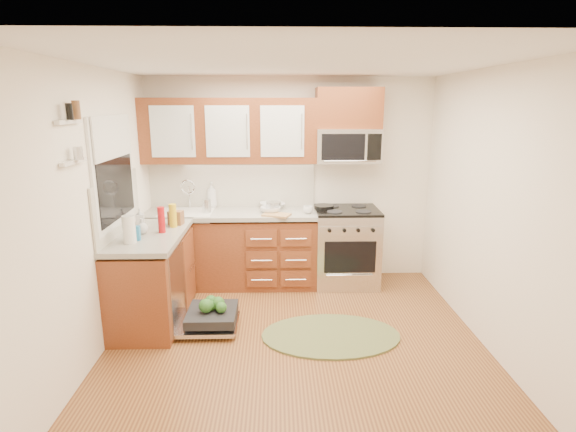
{
  "coord_description": "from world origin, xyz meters",
  "views": [
    {
      "loc": [
        -0.17,
        -3.82,
        2.17
      ],
      "look_at": [
        -0.05,
        0.85,
        1.01
      ],
      "focal_mm": 28.0,
      "sensor_mm": 36.0,
      "label": 1
    }
  ],
  "objects_px": {
    "rug": "(331,335)",
    "cup": "(308,210)",
    "bowl_a": "(272,206)",
    "bowl_b": "(270,210)",
    "dishwasher": "(208,318)",
    "range": "(346,247)",
    "upper_cabinets": "(229,131)",
    "skillet": "(324,207)",
    "cutting_board": "(276,215)",
    "sink": "(187,222)",
    "stock_pot": "(274,206)",
    "microwave": "(348,146)",
    "paper_towel_roll": "(129,229)"
  },
  "relations": [
    {
      "from": "skillet",
      "to": "cup",
      "type": "distance_m",
      "value": 0.24
    },
    {
      "from": "dishwasher",
      "to": "stock_pot",
      "type": "height_order",
      "value": "stock_pot"
    },
    {
      "from": "microwave",
      "to": "bowl_a",
      "type": "xyz_separation_m",
      "value": [
        -0.9,
        0.05,
        -0.74
      ]
    },
    {
      "from": "microwave",
      "to": "stock_pot",
      "type": "height_order",
      "value": "microwave"
    },
    {
      "from": "bowl_a",
      "to": "upper_cabinets",
      "type": "bearing_deg",
      "value": -177.14
    },
    {
      "from": "upper_cabinets",
      "to": "rug",
      "type": "height_order",
      "value": "upper_cabinets"
    },
    {
      "from": "dishwasher",
      "to": "rug",
      "type": "bearing_deg",
      "value": -9.74
    },
    {
      "from": "stock_pot",
      "to": "cutting_board",
      "type": "xyz_separation_m",
      "value": [
        0.03,
        -0.24,
        -0.04
      ]
    },
    {
      "from": "upper_cabinets",
      "to": "dishwasher",
      "type": "xyz_separation_m",
      "value": [
        -0.13,
        -1.27,
        -1.77
      ]
    },
    {
      "from": "sink",
      "to": "bowl_a",
      "type": "bearing_deg",
      "value": 9.95
    },
    {
      "from": "range",
      "to": "dishwasher",
      "type": "height_order",
      "value": "range"
    },
    {
      "from": "upper_cabinets",
      "to": "bowl_b",
      "type": "bearing_deg",
      "value": -24.21
    },
    {
      "from": "range",
      "to": "cutting_board",
      "type": "relative_size",
      "value": 3.11
    },
    {
      "from": "cup",
      "to": "cutting_board",
      "type": "bearing_deg",
      "value": -164.44
    },
    {
      "from": "range",
      "to": "dishwasher",
      "type": "distance_m",
      "value": 1.95
    },
    {
      "from": "bowl_a",
      "to": "rug",
      "type": "bearing_deg",
      "value": -69.34
    },
    {
      "from": "sink",
      "to": "skillet",
      "type": "xyz_separation_m",
      "value": [
        1.65,
        0.04,
        0.17
      ]
    },
    {
      "from": "dishwasher",
      "to": "rug",
      "type": "distance_m",
      "value": 1.23
    },
    {
      "from": "microwave",
      "to": "dishwasher",
      "type": "distance_m",
      "value": 2.55
    },
    {
      "from": "cutting_board",
      "to": "dishwasher",
      "type": "bearing_deg",
      "value": -126.75
    },
    {
      "from": "upper_cabinets",
      "to": "stock_pot",
      "type": "distance_m",
      "value": 1.04
    },
    {
      "from": "sink",
      "to": "skillet",
      "type": "height_order",
      "value": "skillet"
    },
    {
      "from": "upper_cabinets",
      "to": "microwave",
      "type": "bearing_deg",
      "value": -1.02
    },
    {
      "from": "bowl_b",
      "to": "dishwasher",
      "type": "bearing_deg",
      "value": -120.15
    },
    {
      "from": "rug",
      "to": "cup",
      "type": "height_order",
      "value": "cup"
    },
    {
      "from": "microwave",
      "to": "bowl_a",
      "type": "height_order",
      "value": "microwave"
    },
    {
      "from": "cup",
      "to": "skillet",
      "type": "bearing_deg",
      "value": 33.47
    },
    {
      "from": "microwave",
      "to": "sink",
      "type": "height_order",
      "value": "microwave"
    },
    {
      "from": "bowl_a",
      "to": "bowl_b",
      "type": "relative_size",
      "value": 1.22
    },
    {
      "from": "range",
      "to": "microwave",
      "type": "bearing_deg",
      "value": 90.0
    },
    {
      "from": "skillet",
      "to": "bowl_b",
      "type": "bearing_deg",
      "value": -171.44
    },
    {
      "from": "bowl_b",
      "to": "microwave",
      "type": "bearing_deg",
      "value": 11.67
    },
    {
      "from": "bowl_a",
      "to": "bowl_b",
      "type": "xyz_separation_m",
      "value": [
        -0.02,
        -0.24,
        0.0
      ]
    },
    {
      "from": "sink",
      "to": "stock_pot",
      "type": "height_order",
      "value": "stock_pot"
    },
    {
      "from": "sink",
      "to": "cutting_board",
      "type": "relative_size",
      "value": 2.03
    },
    {
      "from": "rug",
      "to": "dishwasher",
      "type": "bearing_deg",
      "value": 170.26
    },
    {
      "from": "microwave",
      "to": "sink",
      "type": "relative_size",
      "value": 1.23
    },
    {
      "from": "dishwasher",
      "to": "bowl_b",
      "type": "bearing_deg",
      "value": 59.85
    },
    {
      "from": "paper_towel_roll",
      "to": "range",
      "type": "bearing_deg",
      "value": 28.74
    },
    {
      "from": "cup",
      "to": "microwave",
      "type": "bearing_deg",
      "value": 25.22
    },
    {
      "from": "microwave",
      "to": "rug",
      "type": "height_order",
      "value": "microwave"
    },
    {
      "from": "range",
      "to": "dishwasher",
      "type": "bearing_deg",
      "value": -143.73
    },
    {
      "from": "dishwasher",
      "to": "bowl_a",
      "type": "relative_size",
      "value": 2.4
    },
    {
      "from": "sink",
      "to": "cup",
      "type": "relative_size",
      "value": 5.42
    },
    {
      "from": "cup",
      "to": "bowl_a",
      "type": "bearing_deg",
      "value": 146.91
    },
    {
      "from": "cutting_board",
      "to": "rug",
      "type": "bearing_deg",
      "value": -65.33
    },
    {
      "from": "upper_cabinets",
      "to": "range",
      "type": "bearing_deg",
      "value": -5.89
    },
    {
      "from": "stock_pot",
      "to": "microwave",
      "type": "bearing_deg",
      "value": 5.67
    },
    {
      "from": "rug",
      "to": "stock_pot",
      "type": "distance_m",
      "value": 1.77
    },
    {
      "from": "cutting_board",
      "to": "paper_towel_roll",
      "type": "distance_m",
      "value": 1.7
    }
  ]
}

